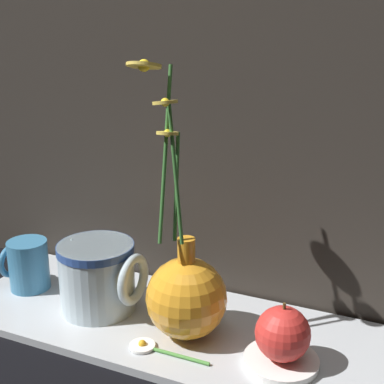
{
  "coord_description": "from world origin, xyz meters",
  "views": [
    {
      "loc": [
        0.28,
        -0.63,
        0.44
      ],
      "look_at": [
        -0.0,
        0.0,
        0.22
      ],
      "focal_mm": 50.0,
      "sensor_mm": 36.0,
      "label": 1
    }
  ],
  "objects_px": {
    "ceramic_pitcher": "(98,274)",
    "orange_fruit": "(283,334)",
    "vase_with_flowers": "(185,293)",
    "yellow_mug": "(28,264)"
  },
  "relations": [
    {
      "from": "yellow_mug",
      "to": "ceramic_pitcher",
      "type": "relative_size",
      "value": 0.59
    },
    {
      "from": "ceramic_pitcher",
      "to": "orange_fruit",
      "type": "relative_size",
      "value": 1.77
    },
    {
      "from": "yellow_mug",
      "to": "orange_fruit",
      "type": "height_order",
      "value": "orange_fruit"
    },
    {
      "from": "vase_with_flowers",
      "to": "orange_fruit",
      "type": "height_order",
      "value": "vase_with_flowers"
    },
    {
      "from": "vase_with_flowers",
      "to": "orange_fruit",
      "type": "bearing_deg",
      "value": -5.6
    },
    {
      "from": "vase_with_flowers",
      "to": "orange_fruit",
      "type": "relative_size",
      "value": 4.79
    },
    {
      "from": "vase_with_flowers",
      "to": "orange_fruit",
      "type": "xyz_separation_m",
      "value": [
        0.15,
        -0.01,
        -0.02
      ]
    },
    {
      "from": "vase_with_flowers",
      "to": "ceramic_pitcher",
      "type": "relative_size",
      "value": 2.7
    },
    {
      "from": "yellow_mug",
      "to": "ceramic_pitcher",
      "type": "bearing_deg",
      "value": -4.17
    },
    {
      "from": "vase_with_flowers",
      "to": "yellow_mug",
      "type": "bearing_deg",
      "value": 175.86
    }
  ]
}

